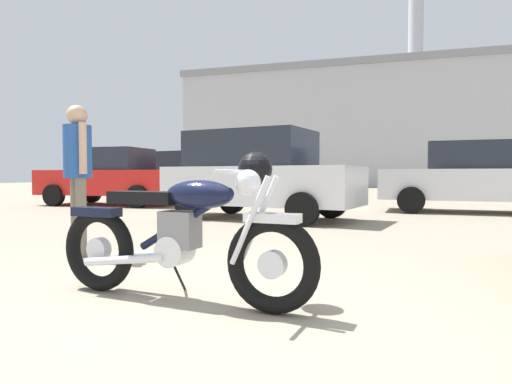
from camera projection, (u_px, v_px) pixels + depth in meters
ground_plane at (197, 313)px, 2.87m from camera, size 80.00×80.00×0.00m
vintage_motorcycle at (186, 232)px, 3.13m from camera, size 2.08×0.73×1.07m
bystander at (78, 164)px, 4.87m from camera, size 0.40×0.30×1.66m
pale_sedan_back at (258, 174)px, 8.98m from camera, size 4.12×2.30×1.78m
dark_sedan_left at (170, 174)px, 16.61m from camera, size 4.92×2.53×1.74m
red_hatchback_near at (113, 177)px, 13.06m from camera, size 4.27×2.05×1.67m
white_estate_far at (472, 177)px, 10.52m from camera, size 4.27×2.05×1.67m
silver_sedan_mid at (253, 174)px, 18.37m from camera, size 4.93×2.57×1.74m
industrial_building at (338, 129)px, 35.75m from camera, size 23.84×8.97×16.98m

